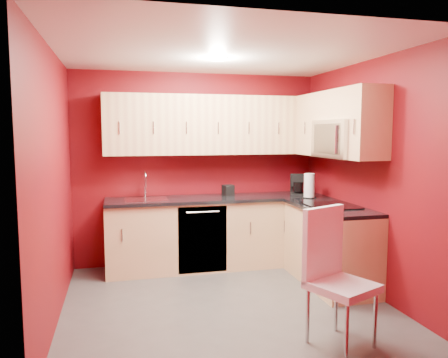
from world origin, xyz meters
name	(u,v)px	position (x,y,z in m)	size (l,w,h in m)	color
floor	(225,302)	(0.00, 0.00, 0.00)	(3.20, 3.20, 0.00)	#464442
ceiling	(225,52)	(0.00, 0.00, 2.50)	(3.20, 3.20, 0.00)	white
wall_back	(198,169)	(0.00, 1.50, 1.25)	(3.20, 3.20, 0.00)	#65090C
wall_front	(279,205)	(0.00, -1.50, 1.25)	(3.20, 3.20, 0.00)	#65090C
wall_left	(54,186)	(-1.60, 0.00, 1.25)	(3.00, 3.00, 0.00)	#65090C
wall_right	(368,177)	(1.60, 0.00, 1.25)	(3.00, 3.00, 0.00)	#65090C
base_cabinets_back	(217,233)	(0.20, 1.20, 0.43)	(2.80, 0.60, 0.87)	#DFB27F
base_cabinets_right	(330,246)	(1.30, 0.25, 0.43)	(0.60, 1.30, 0.87)	#DFB27F
countertop_back	(218,199)	(0.20, 1.19, 0.89)	(2.80, 0.63, 0.04)	black
countertop_right	(330,207)	(1.29, 0.23, 0.89)	(0.63, 1.27, 0.04)	black
upper_cabinets_back	(215,125)	(0.20, 1.32, 1.83)	(2.80, 0.35, 0.75)	#DAB97B
upper_cabinets_right	(335,119)	(1.42, 0.44, 1.89)	(0.35, 1.55, 0.75)	#DAB97B
microwave	(342,139)	(1.39, 0.20, 1.66)	(0.42, 0.76, 0.42)	silver
cooktop	(331,206)	(1.28, 0.20, 0.92)	(0.50, 0.55, 0.01)	black
sink	(146,197)	(-0.70, 1.20, 0.94)	(0.52, 0.42, 0.35)	silver
dishwasher_front	(203,240)	(-0.05, 0.91, 0.43)	(0.60, 0.02, 0.82)	black
downlight	(218,59)	(0.00, 0.30, 2.48)	(0.20, 0.20, 0.01)	white
coffee_maker	(297,185)	(1.26, 1.11, 1.05)	(0.16, 0.22, 0.27)	black
napkin_holder	(228,190)	(0.36, 1.28, 0.98)	(0.13, 0.13, 0.14)	black
paper_towel	(309,186)	(1.31, 0.85, 1.06)	(0.18, 0.18, 0.31)	silver
dining_chair	(342,279)	(0.70, -1.11, 0.56)	(0.45, 0.47, 1.12)	white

